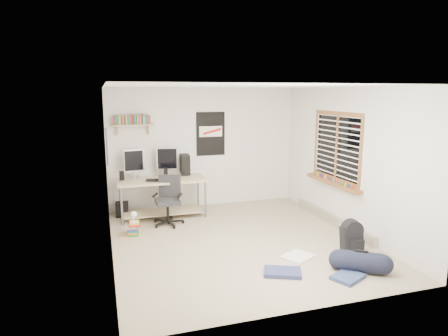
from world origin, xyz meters
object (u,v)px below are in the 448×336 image
object	(u,v)px
office_chair	(167,199)
backpack	(352,240)
desk	(162,198)
duffel_bag	(360,262)
book_stack	(133,227)

from	to	relation	value
office_chair	backpack	world-z (taller)	office_chair
desk	duffel_bag	distance (m)	3.95
office_chair	backpack	size ratio (longest dim) A/B	2.23
office_chair	book_stack	size ratio (longest dim) A/B	1.96
duffel_bag	book_stack	bearing A→B (deg)	174.42
backpack	book_stack	size ratio (longest dim) A/B	0.88
desk	office_chair	world-z (taller)	office_chair
office_chair	duffel_bag	xyz separation A→B (m)	(2.17, -2.76, -0.35)
book_stack	backpack	bearing A→B (deg)	-29.23
desk	duffel_bag	bearing A→B (deg)	-63.79
desk	book_stack	distance (m)	1.14
desk	book_stack	world-z (taller)	desk
office_chair	book_stack	distance (m)	0.85
backpack	desk	bearing A→B (deg)	141.76
office_chair	backpack	distance (m)	3.27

